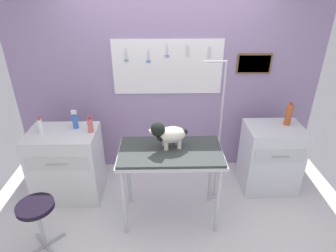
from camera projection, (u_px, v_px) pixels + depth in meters
name	position (u px, v px, depth m)	size (l,w,h in m)	color
ground	(169.00, 229.00, 3.19)	(4.40, 4.00, 0.04)	silver
rear_wall_panel	(167.00, 90.00, 3.79)	(4.00, 0.09, 2.30)	#947EA5
grooming_table	(171.00, 158.00, 2.99)	(1.10, 0.60, 0.90)	#B7B7BC
grooming_arm	(218.00, 141.00, 3.28)	(0.30, 0.11, 1.75)	#B7B7BC
dog	(168.00, 134.00, 2.92)	(0.41, 0.24, 0.30)	silver
counter_left	(67.00, 164.00, 3.51)	(0.80, 0.58, 0.90)	silver
cabinet_right	(270.00, 158.00, 3.64)	(0.68, 0.54, 0.88)	silver
stool	(37.00, 212.00, 2.75)	(0.35, 0.35, 0.57)	#9E9EA3
conditioner_bottle	(90.00, 126.00, 3.27)	(0.06, 0.06, 0.20)	#D56561
pump_bottle_white	(75.00, 121.00, 3.35)	(0.07, 0.07, 0.23)	blue
detangler_spray	(40.00, 126.00, 3.26)	(0.05, 0.05, 0.20)	white
soda_bottle	(289.00, 114.00, 3.45)	(0.08, 0.08, 0.29)	#B65125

